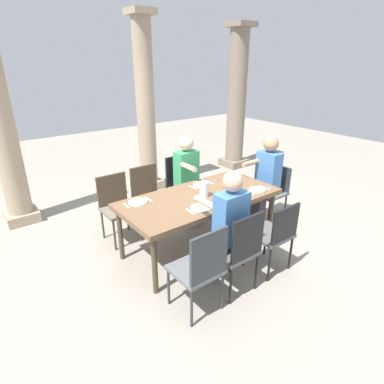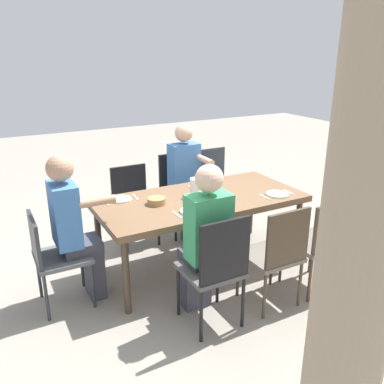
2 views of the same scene
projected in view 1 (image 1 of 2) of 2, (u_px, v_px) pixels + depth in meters
The scene contains 29 objects.
ground_plane at pixel (199, 247), 4.24m from camera, with size 16.00×16.00×0.00m, color gray.
dining_table at pixel (200, 200), 3.98m from camera, with size 2.01×0.96×0.75m.
chair_west_north at pixel (117, 203), 4.30m from camera, with size 0.44×0.44×0.90m.
chair_west_south at pixel (201, 266), 2.97m from camera, with size 0.44×0.44×0.95m.
chair_mid_north at pixel (148, 194), 4.58m from camera, with size 0.44×0.44×0.92m.
chair_mid_south at pixel (238, 248), 3.25m from camera, with size 0.44×0.44×0.95m.
chair_east_north at pixel (182, 183), 4.90m from camera, with size 0.44×0.44×0.97m.
chair_east_south at pixel (275, 232), 3.60m from camera, with size 0.44×0.44×0.87m.
chair_head_east at pixel (272, 189), 4.85m from camera, with size 0.44×0.44×0.85m.
diner_woman_green at pixel (189, 177), 4.70m from camera, with size 0.34×0.50×1.32m.
diner_man_white at pixel (226, 226), 3.32m from camera, with size 0.35×0.49×1.33m.
diner_guest_third at pixel (265, 178), 4.66m from camera, with size 0.50×0.35×1.33m.
stone_column_near at pixel (2, 129), 4.41m from camera, with size 0.45×0.45×2.89m.
stone_column_centre at pixel (145, 108), 5.65m from camera, with size 0.43×0.43×3.08m.
stone_column_far at pixel (237, 101), 6.95m from camera, with size 0.52×0.52×3.02m.
plate_0 at pixel (138, 202), 3.77m from camera, with size 0.23×0.23×0.02m.
fork_0 at pixel (126, 206), 3.69m from camera, with size 0.02×0.17×0.01m, color silver.
spoon_0 at pixel (149, 199), 3.85m from camera, with size 0.02×0.17×0.01m, color silver.
plate_1 at pixel (201, 208), 3.62m from camera, with size 0.25×0.25×0.02m.
fork_1 at pixel (190, 212), 3.54m from camera, with size 0.02×0.17×0.01m, color silver.
spoon_1 at pixel (211, 205), 3.71m from camera, with size 0.02×0.17×0.01m, color silver.
plate_2 at pixel (201, 184), 4.30m from camera, with size 0.22×0.22×0.02m.
fork_2 at pixel (192, 187), 4.22m from camera, with size 0.02×0.17×0.01m, color silver.
spoon_2 at pixel (209, 182), 4.39m from camera, with size 0.02×0.17×0.01m, color silver.
plate_3 at pixel (257, 190), 4.12m from camera, with size 0.22×0.22×0.02m.
fork_3 at pixel (249, 193), 4.04m from camera, with size 0.02×0.17×0.01m, color silver.
spoon_3 at pixel (265, 187), 4.21m from camera, with size 0.02×0.17×0.01m, color silver.
water_pitcher at pixel (204, 190), 3.91m from camera, with size 0.11×0.11×0.19m.
bread_basket at pixel (229, 187), 4.16m from camera, with size 0.17×0.17×0.06m, color #9E7547.
Camera 1 is at (-2.29, -2.81, 2.32)m, focal length 29.73 mm.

